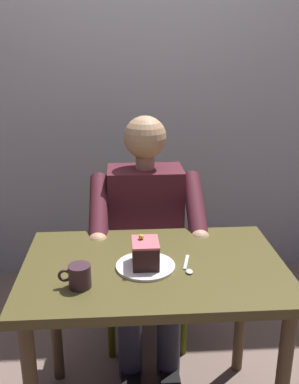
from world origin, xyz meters
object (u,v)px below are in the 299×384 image
object	(u,v)px
cake_slice	(145,253)
dessert_spoon	(188,267)
dining_table	(154,288)
chair	(144,246)
coffee_cup	(79,276)
seated_person	(146,237)

from	to	relation	value
cake_slice	dessert_spoon	xyz separation A→B (m)	(-0.15, 0.02, -0.05)
dining_table	cake_slice	bearing A→B (deg)	34.20
dessert_spoon	chair	bearing A→B (deg)	-79.99
chair	dessert_spoon	xyz separation A→B (m)	(-0.12, 0.69, 0.24)
chair	cake_slice	size ratio (longest dim) A/B	7.42
cake_slice	dessert_spoon	distance (m)	0.16
chair	dessert_spoon	size ratio (longest dim) A/B	6.24
cake_slice	coffee_cup	distance (m)	0.26
dining_table	dessert_spoon	bearing A→B (deg)	161.09
chair	coffee_cup	distance (m)	0.88
dining_table	coffee_cup	xyz separation A→B (m)	(0.26, 0.14, 0.14)
dining_table	chair	world-z (taller)	chair
seated_person	coffee_cup	xyz separation A→B (m)	(0.26, 0.61, 0.15)
dining_table	seated_person	xyz separation A→B (m)	(0.00, -0.47, -0.00)
cake_slice	coffee_cup	world-z (taller)	cake_slice
chair	cake_slice	bearing A→B (deg)	87.15
coffee_cup	cake_slice	bearing A→B (deg)	-152.46
chair	dessert_spoon	distance (m)	0.74
cake_slice	chair	bearing A→B (deg)	-92.85
dining_table	cake_slice	world-z (taller)	cake_slice
cake_slice	coffee_cup	size ratio (longest dim) A/B	1.08
cake_slice	dining_table	bearing A→B (deg)	-145.80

